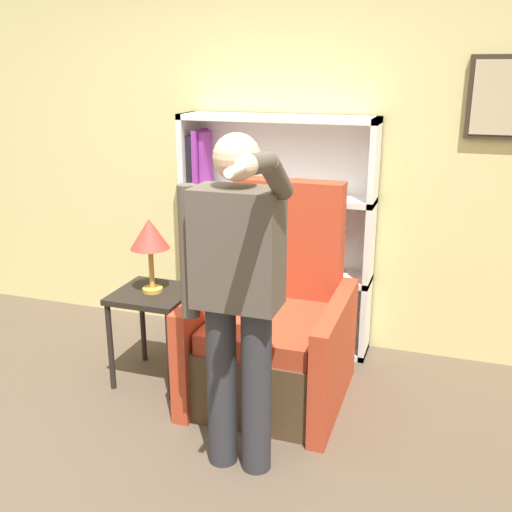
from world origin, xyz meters
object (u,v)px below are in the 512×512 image
object	(u,v)px
armchair	(274,335)
person_standing	(237,289)
side_table	(154,306)
table_lamp	(150,236)
bookcase	(264,234)

from	to	relation	value
armchair	person_standing	world-z (taller)	person_standing
armchair	side_table	world-z (taller)	armchair
armchair	person_standing	distance (m)	0.96
armchair	side_table	xyz separation A→B (m)	(-0.77, -0.09, 0.12)
table_lamp	armchair	bearing A→B (deg)	6.94
bookcase	side_table	xyz separation A→B (m)	(-0.48, -0.80, -0.31)
side_table	table_lamp	distance (m)	0.46
bookcase	armchair	size ratio (longest dim) A/B	1.28
armchair	side_table	bearing A→B (deg)	-173.06
table_lamp	bookcase	bearing A→B (deg)	59.23
person_standing	side_table	size ratio (longest dim) A/B	2.77
armchair	table_lamp	bearing A→B (deg)	-173.06
side_table	bookcase	bearing A→B (deg)	59.23
side_table	table_lamp	xyz separation A→B (m)	(0.00, 0.00, 0.46)
bookcase	armchair	bearing A→B (deg)	-67.28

